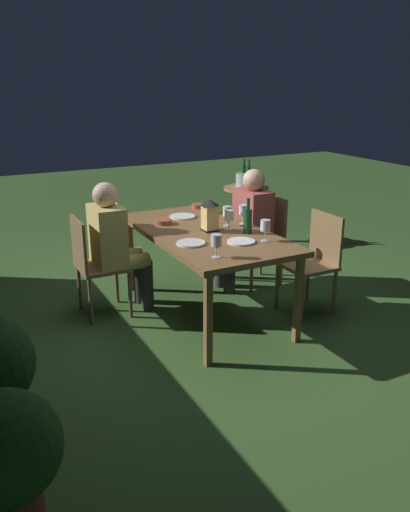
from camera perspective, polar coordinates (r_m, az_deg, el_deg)
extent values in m
plane|color=#385B28|center=(4.60, 0.00, -6.19)|extent=(16.00, 16.00, 0.00)
cube|color=brown|center=(4.34, 0.00, 2.52)|extent=(1.73, 0.92, 0.04)
cube|color=brown|center=(4.03, 10.17, -4.73)|extent=(0.05, 0.05, 0.70)
cube|color=brown|center=(5.29, -0.23, 1.32)|extent=(0.05, 0.05, 0.70)
cube|color=brown|center=(3.65, 0.34, -7.05)|extent=(0.05, 0.05, 0.70)
cube|color=brown|center=(5.01, -8.15, 0.08)|extent=(0.05, 0.05, 0.70)
cube|color=brown|center=(5.12, 5.73, 1.60)|extent=(0.42, 0.40, 0.03)
cube|color=brown|center=(5.16, 7.57, 4.26)|extent=(0.40, 0.02, 0.42)
cylinder|color=brown|center=(4.96, 5.13, -1.70)|extent=(0.03, 0.03, 0.42)
cylinder|color=brown|center=(5.25, 3.03, -0.48)|extent=(0.03, 0.03, 0.42)
cylinder|color=brown|center=(5.14, 8.33, -1.08)|extent=(0.03, 0.03, 0.42)
cylinder|color=brown|center=(5.42, 6.13, 0.07)|extent=(0.03, 0.03, 0.42)
cube|color=#9E4C47|center=(5.02, 5.25, 4.40)|extent=(0.38, 0.24, 0.50)
sphere|color=#D1A889|center=(4.94, 5.37, 8.26)|extent=(0.21, 0.21, 0.21)
cylinder|color=#9E4C47|center=(4.94, 4.36, 1.32)|extent=(0.13, 0.36, 0.13)
cylinder|color=#9E4C47|center=(5.08, 3.30, 1.86)|extent=(0.13, 0.36, 0.13)
cylinder|color=#333338|center=(4.94, 2.71, -1.57)|extent=(0.11, 0.11, 0.45)
cylinder|color=#333338|center=(5.08, 1.70, -0.94)|extent=(0.11, 0.11, 0.45)
cube|color=brown|center=(4.50, -11.14, -1.12)|extent=(0.42, 0.40, 0.03)
cube|color=brown|center=(4.39, -13.66, 1.27)|extent=(0.40, 0.03, 0.42)
cylinder|color=brown|center=(4.79, -9.65, -2.68)|extent=(0.03, 0.03, 0.42)
cylinder|color=brown|center=(4.47, -8.20, -4.20)|extent=(0.03, 0.03, 0.42)
cylinder|color=brown|center=(4.71, -13.58, -3.34)|extent=(0.03, 0.03, 0.42)
cylinder|color=brown|center=(4.38, -12.40, -4.94)|extent=(0.03, 0.03, 0.42)
cube|color=tan|center=(4.44, -10.61, 2.22)|extent=(0.38, 0.24, 0.50)
sphere|color=#D1A889|center=(4.35, -10.88, 6.57)|extent=(0.21, 0.21, 0.21)
cylinder|color=tan|center=(4.63, -9.12, -0.07)|extent=(0.13, 0.36, 0.13)
cylinder|color=tan|center=(4.47, -8.37, -0.74)|extent=(0.13, 0.36, 0.13)
cylinder|color=#333338|center=(4.76, -7.15, -2.50)|extent=(0.11, 0.11, 0.45)
cylinder|color=#333338|center=(4.60, -6.36, -3.23)|extent=(0.11, 0.11, 0.45)
cube|color=brown|center=(4.52, 11.08, -1.01)|extent=(0.42, 0.40, 0.03)
cube|color=brown|center=(4.57, 13.11, 2.02)|extent=(0.40, 0.02, 0.42)
cylinder|color=brown|center=(4.38, 10.59, -4.84)|extent=(0.03, 0.03, 0.42)
cylinder|color=brown|center=(4.64, 7.89, -3.29)|extent=(0.03, 0.03, 0.42)
cylinder|color=brown|center=(4.58, 13.97, -4.00)|extent=(0.03, 0.03, 0.42)
cylinder|color=brown|center=(4.83, 11.20, -2.57)|extent=(0.03, 0.03, 0.42)
cube|color=black|center=(4.33, 0.52, 2.89)|extent=(0.12, 0.12, 0.01)
cube|color=#F9D17A|center=(4.30, 0.53, 4.27)|extent=(0.11, 0.11, 0.20)
cone|color=black|center=(4.27, 0.53, 5.89)|extent=(0.15, 0.15, 0.05)
cylinder|color=#144723|center=(4.24, 4.71, 3.80)|extent=(0.07, 0.07, 0.20)
cylinder|color=#144723|center=(4.21, 4.76, 5.71)|extent=(0.03, 0.03, 0.09)
cylinder|color=silver|center=(3.67, 1.24, -0.12)|extent=(0.06, 0.06, 0.00)
cylinder|color=silver|center=(3.66, 1.24, 0.50)|extent=(0.01, 0.01, 0.08)
cylinder|color=silver|center=(3.64, 1.25, 1.73)|extent=(0.08, 0.08, 0.08)
cylinder|color=maroon|center=(3.64, 1.25, 1.38)|extent=(0.07, 0.07, 0.03)
cylinder|color=silver|center=(4.08, 6.56, 1.67)|extent=(0.06, 0.06, 0.00)
cylinder|color=silver|center=(4.06, 6.58, 2.24)|extent=(0.01, 0.01, 0.08)
cylinder|color=silver|center=(4.04, 6.62, 3.36)|extent=(0.08, 0.08, 0.08)
cylinder|color=maroon|center=(4.05, 6.61, 3.04)|extent=(0.07, 0.07, 0.03)
cylinder|color=silver|center=(4.55, 4.19, 3.55)|extent=(0.06, 0.06, 0.00)
cylinder|color=silver|center=(4.54, 4.21, 4.07)|extent=(0.01, 0.01, 0.08)
cylinder|color=silver|center=(4.52, 4.23, 5.08)|extent=(0.08, 0.08, 0.08)
cylinder|color=maroon|center=(4.52, 4.22, 4.79)|extent=(0.07, 0.07, 0.03)
cylinder|color=silver|center=(4.35, 2.63, 2.89)|extent=(0.06, 0.06, 0.00)
cylinder|color=silver|center=(4.34, 2.64, 3.42)|extent=(0.01, 0.01, 0.08)
cylinder|color=silver|center=(4.32, 2.65, 4.47)|extent=(0.08, 0.08, 0.08)
cylinder|color=maroon|center=(4.32, 2.65, 4.17)|extent=(0.07, 0.07, 0.03)
cylinder|color=silver|center=(4.49, 2.44, 3.38)|extent=(0.06, 0.06, 0.00)
cylinder|color=silver|center=(4.48, 2.44, 3.90)|extent=(0.01, 0.01, 0.08)
cylinder|color=silver|center=(4.45, 2.46, 4.92)|extent=(0.08, 0.08, 0.08)
cylinder|color=maroon|center=(4.46, 2.45, 4.63)|extent=(0.07, 0.07, 0.03)
cylinder|color=silver|center=(3.97, -1.55, 1.43)|extent=(0.22, 0.22, 0.01)
cylinder|color=white|center=(4.76, -2.48, 4.35)|extent=(0.24, 0.24, 0.01)
cylinder|color=white|center=(4.02, 3.98, 1.59)|extent=(0.22, 0.22, 0.01)
cylinder|color=#9E5138|center=(4.54, -4.56, 3.76)|extent=(0.15, 0.15, 0.04)
cylinder|color=#424C1E|center=(4.54, -4.56, 3.86)|extent=(0.12, 0.12, 0.01)
cylinder|color=#9E5138|center=(5.11, -0.79, 5.51)|extent=(0.12, 0.12, 0.04)
cylinder|color=tan|center=(5.11, -0.79, 5.60)|extent=(0.10, 0.10, 0.01)
cylinder|color=#9E5138|center=(4.93, 0.59, 5.10)|extent=(0.15, 0.15, 0.05)
cylinder|color=#477533|center=(4.92, 0.59, 5.22)|extent=(0.13, 0.13, 0.02)
cylinder|color=#9E7A51|center=(6.50, 4.53, 7.39)|extent=(0.55, 0.55, 0.03)
cylinder|color=#9E7A51|center=(6.58, 4.45, 4.48)|extent=(0.07, 0.07, 0.64)
cylinder|color=#9E7A51|center=(6.66, 4.39, 1.89)|extent=(0.42, 0.42, 0.02)
cylinder|color=#B2B7BF|center=(6.48, 4.55, 8.28)|extent=(0.26, 0.26, 0.17)
cylinder|color=white|center=(6.47, 4.56, 8.65)|extent=(0.23, 0.23, 0.04)
cylinder|color=#1E5B2D|center=(6.43, 4.79, 8.98)|extent=(0.07, 0.07, 0.16)
cylinder|color=#1E5B2D|center=(6.41, 4.82, 10.09)|extent=(0.03, 0.03, 0.09)
cylinder|color=#144723|center=(6.50, 4.29, 9.10)|extent=(0.07, 0.07, 0.16)
cylinder|color=#144723|center=(6.48, 4.31, 10.19)|extent=(0.03, 0.03, 0.09)
sphere|color=#1E4219|center=(2.42, -21.20, -19.00)|extent=(0.49, 0.49, 0.49)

